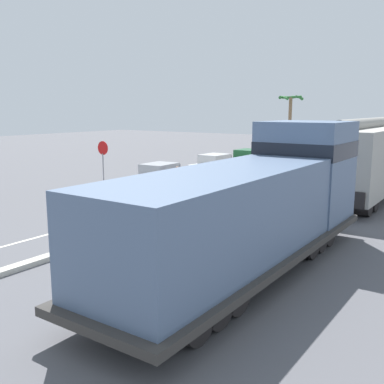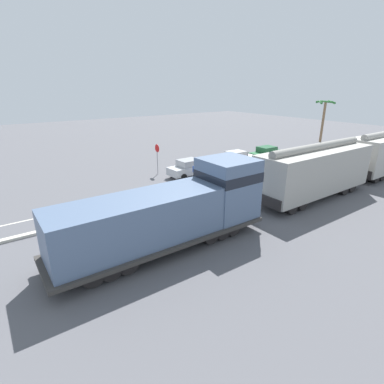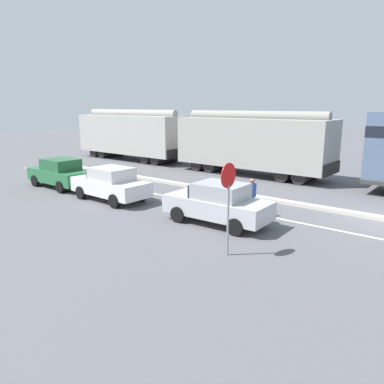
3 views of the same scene
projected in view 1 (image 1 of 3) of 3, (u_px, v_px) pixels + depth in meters
The scene contains 12 objects.
ground_plane at pixel (167, 221), 18.79m from camera, with size 120.00×120.00×0.00m, color #56565B.
median_curb at pixel (237, 197), 23.61m from camera, with size 0.36×36.00×0.16m, color beige.
lane_stripe at pixel (199, 193), 24.98m from camera, with size 0.14×36.00×0.01m, color silver.
locomotive at pixel (259, 207), 13.12m from camera, with size 3.10×11.61×4.20m.
hopper_car_lead at pixel (367, 160), 22.88m from camera, with size 2.90×10.60×4.18m.
parked_car_silver at pixel (161, 177), 25.33m from camera, with size 1.95×4.26×1.62m.
parked_car_white at pixel (215, 166), 30.43m from camera, with size 1.92×4.24×1.62m.
parked_car_green at pixel (249, 160), 34.01m from camera, with size 1.90×4.23×1.62m.
cyclist at pixel (186, 209), 17.38m from camera, with size 1.45×1.01×1.71m.
stop_sign at pixel (103, 157), 24.83m from camera, with size 0.76×0.08×2.88m.
palm_tree_near at pixel (290, 108), 48.15m from camera, with size 2.72×2.77×6.22m.
pedestrian_by_cars at pixel (177, 181), 23.95m from camera, with size 0.34×0.22×1.62m.
Camera 1 is at (11.29, -14.38, 4.62)m, focal length 42.00 mm.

